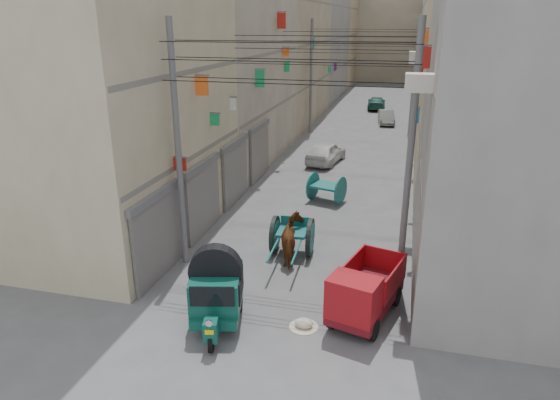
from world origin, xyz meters
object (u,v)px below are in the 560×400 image
(mini_truck, at_px, (362,297))
(horse, at_px, (293,240))
(distant_car_white, at_px, (326,152))
(distant_car_green, at_px, (376,103))
(tonga_cart, at_px, (292,235))
(second_cart, at_px, (327,187))
(feed_sack, at_px, (304,323))
(distant_car_grey, at_px, (386,117))
(auto_rickshaw, at_px, (217,289))

(mini_truck, xyz_separation_m, horse, (-2.67, 3.20, -0.02))
(distant_car_white, bearing_deg, distant_car_green, -84.53)
(mini_truck, bearing_deg, distant_car_white, 118.03)
(mini_truck, relative_size, distant_car_white, 0.85)
(tonga_cart, height_order, second_cart, tonga_cart)
(horse, height_order, distant_car_white, horse)
(tonga_cart, bearing_deg, feed_sack, -75.70)
(distant_car_grey, relative_size, distant_car_green, 0.85)
(feed_sack, bearing_deg, tonga_cart, 107.16)
(second_cart, distance_m, distant_car_white, 6.67)
(tonga_cart, bearing_deg, second_cart, 84.37)
(distant_car_grey, bearing_deg, tonga_cart, -101.90)
(mini_truck, xyz_separation_m, second_cart, (-2.54, 9.39, -0.10))
(second_cart, bearing_deg, distant_car_green, 105.39)
(horse, bearing_deg, mini_truck, 114.39)
(auto_rickshaw, xyz_separation_m, second_cart, (1.28, 10.41, -0.35))
(second_cart, bearing_deg, mini_truck, -58.75)
(auto_rickshaw, xyz_separation_m, distant_car_green, (1.61, 36.79, -0.47))
(auto_rickshaw, bearing_deg, second_cart, 69.21)
(second_cart, bearing_deg, horse, -75.09)
(horse, xyz_separation_m, distant_car_green, (0.46, 32.57, -0.20))
(feed_sack, bearing_deg, distant_car_white, 97.51)
(tonga_cart, distance_m, horse, 0.52)
(mini_truck, height_order, distant_car_grey, mini_truck)
(auto_rickshaw, height_order, horse, auto_rickshaw)
(feed_sack, bearing_deg, horse, 107.25)
(mini_truck, distance_m, second_cart, 9.73)
(distant_car_white, bearing_deg, tonga_cart, 103.64)
(tonga_cart, xyz_separation_m, mini_truck, (2.82, -3.69, 0.08))
(distant_car_white, bearing_deg, auto_rickshaw, 99.17)
(horse, bearing_deg, distant_car_grey, -109.39)
(second_cart, bearing_deg, distant_car_grey, 101.30)
(horse, relative_size, distant_car_white, 0.49)
(distant_car_white, distance_m, distant_car_grey, 13.07)
(mini_truck, relative_size, distant_car_grey, 0.95)
(auto_rickshaw, height_order, distant_car_white, auto_rickshaw)
(tonga_cart, distance_m, second_cart, 5.71)
(auto_rickshaw, bearing_deg, horse, 61.00)
(feed_sack, bearing_deg, auto_rickshaw, -171.11)
(mini_truck, relative_size, second_cart, 1.80)
(auto_rickshaw, xyz_separation_m, feed_sack, (2.34, 0.37, -0.92))
(distant_car_white, distance_m, distant_car_green, 19.86)
(auto_rickshaw, relative_size, horse, 1.42)
(mini_truck, bearing_deg, second_cart, 120.24)
(mini_truck, bearing_deg, distant_car_grey, 106.92)
(feed_sack, bearing_deg, distant_car_green, 91.16)
(feed_sack, relative_size, distant_car_green, 0.13)
(second_cart, bearing_deg, feed_sack, -67.83)
(second_cart, distance_m, horse, 6.19)
(distant_car_white, xyz_separation_m, distant_car_green, (1.46, 19.80, -0.07))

